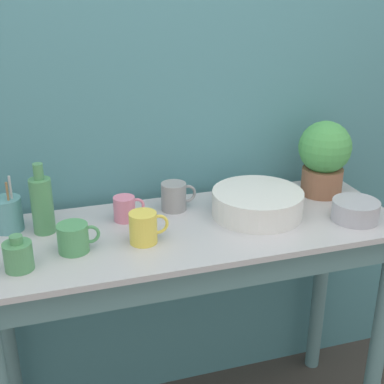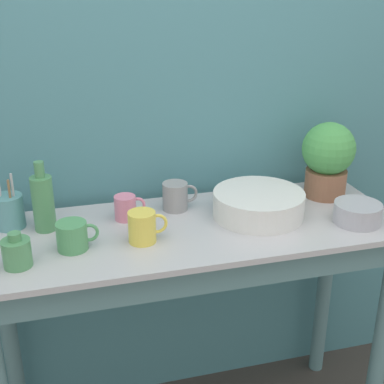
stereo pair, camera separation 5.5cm
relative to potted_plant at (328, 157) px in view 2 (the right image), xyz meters
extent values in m
cube|color=teal|center=(-0.54, 0.19, 0.15)|extent=(6.00, 0.05, 2.40)
cylinder|color=slate|center=(0.10, -0.32, -0.61)|extent=(0.06, 0.06, 0.88)
cylinder|color=slate|center=(-1.18, 0.09, -0.61)|extent=(0.06, 0.06, 0.88)
cylinder|color=slate|center=(0.10, 0.09, -0.61)|extent=(0.06, 0.06, 0.88)
cube|color=slate|center=(-0.54, -0.32, -0.22)|extent=(1.28, 0.02, 0.10)
cube|color=#B2B2B7|center=(-0.54, -0.12, -0.16)|extent=(1.38, 0.51, 0.02)
cylinder|color=#8C5B42|center=(0.00, 0.00, -0.10)|extent=(0.15, 0.15, 0.10)
sphere|color=#47994C|center=(0.00, 0.00, 0.03)|extent=(0.19, 0.19, 0.19)
cylinder|color=silver|center=(-0.30, -0.10, -0.11)|extent=(0.31, 0.31, 0.09)
cylinder|color=#4C8C59|center=(-1.00, -0.02, -0.06)|extent=(0.07, 0.07, 0.18)
cylinder|color=#4C8C59|center=(-1.00, -0.02, 0.06)|extent=(0.03, 0.03, 0.05)
cylinder|color=#4C8C59|center=(-1.08, -0.24, -0.11)|extent=(0.08, 0.08, 0.08)
cylinder|color=#4C8C59|center=(-1.08, -0.24, -0.06)|extent=(0.04, 0.04, 0.02)
cylinder|color=#E5CC4C|center=(-0.71, -0.18, -0.10)|extent=(0.09, 0.09, 0.10)
torus|color=#E5CC4C|center=(-0.67, -0.18, -0.09)|extent=(0.07, 0.01, 0.07)
cylinder|color=#4C935B|center=(-0.92, -0.17, -0.11)|extent=(0.09, 0.09, 0.09)
torus|color=#4C935B|center=(-0.87, -0.17, -0.10)|extent=(0.06, 0.01, 0.06)
cylinder|color=pink|center=(-0.74, -0.01, -0.11)|extent=(0.07, 0.07, 0.08)
torus|color=pink|center=(-0.70, -0.01, -0.10)|extent=(0.06, 0.01, 0.06)
cylinder|color=gray|center=(-0.56, 0.02, -0.10)|extent=(0.09, 0.09, 0.10)
torus|color=gray|center=(-0.51, 0.02, -0.10)|extent=(0.06, 0.01, 0.06)
cylinder|color=#A8A8B2|center=(0.00, -0.23, -0.12)|extent=(0.16, 0.16, 0.07)
cylinder|color=#569399|center=(-1.11, 0.03, -0.09)|extent=(0.09, 0.09, 0.11)
cylinder|color=olive|center=(-1.10, 0.01, -0.06)|extent=(0.01, 0.02, 0.17)
cylinder|color=#B7B7BC|center=(-1.13, 0.03, -0.04)|extent=(0.01, 0.02, 0.21)
cylinder|color=#B7B7BC|center=(-1.09, 0.02, -0.06)|extent=(0.01, 0.02, 0.18)
camera|label=1|loc=(-1.00, -1.61, 0.63)|focal=50.00mm
camera|label=2|loc=(-0.95, -1.63, 0.63)|focal=50.00mm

